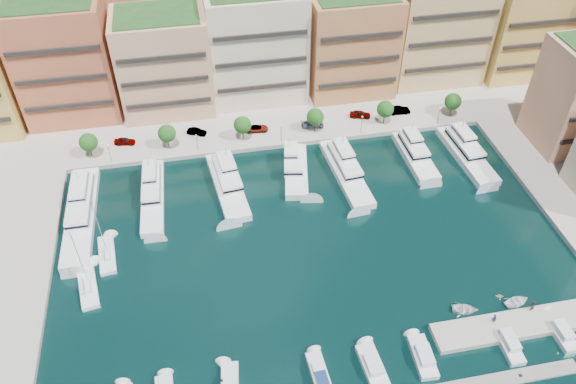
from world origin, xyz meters
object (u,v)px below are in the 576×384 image
object	(u,v)px
tender_0	(465,309)
tender_2	(517,302)
tree_3	(315,117)
cruiser_9	(561,332)
lamppost_1	(197,140)
sailboat_1	(88,286)
lamppost_2	(281,130)
person_0	(494,318)
cruiser_8	(507,342)
yacht_0	(81,210)
yacht_5	(415,153)
cruiser_5	(372,366)
car_3	(313,124)
tree_0	(88,142)
tree_1	(167,133)
person_1	(532,306)
cruiser_4	(320,376)
car_4	(360,114)
lamppost_4	(439,112)
car_1	(197,132)
lamppost_0	(109,150)
yacht_4	(345,169)
yacht_6	(466,151)
yacht_1	(153,193)
car_2	(257,128)
lamppost_3	(362,121)
car_0	(125,141)
tree_5	(453,101)
tender_1	(499,296)
sailboat_2	(107,255)
cruiser_6	(423,357)
tree_4	(385,109)
yacht_2	(227,182)

from	to	relation	value
tender_0	tender_2	bearing A→B (deg)	-75.37
tree_3	cruiser_9	bearing A→B (deg)	-66.27
lamppost_1	sailboat_1	bearing A→B (deg)	-122.67
lamppost_2	person_0	world-z (taller)	lamppost_2
cruiser_8	tree_3	bearing A→B (deg)	105.99
yacht_0	yacht_5	distance (m)	68.12
cruiser_5	car_3	xyz separation A→B (m)	(4.58, 59.71, 1.19)
tree_0	lamppost_1	bearing A→B (deg)	-5.97
tree_1	person_1	size ratio (longest dim) A/B	2.92
cruiser_4	person_0	world-z (taller)	person_0
lamppost_2	cruiser_9	distance (m)	65.16
car_4	lamppost_2	bearing A→B (deg)	122.07
tree_0	tender_0	xyz separation A→B (m)	(60.94, -51.14, -4.31)
lamppost_1	lamppost_2	bearing A→B (deg)	0.00
lamppost_4	car_1	distance (m)	54.21
cruiser_4	lamppost_0	bearing A→B (deg)	119.34
tree_3	tender_0	size ratio (longest dim) A/B	1.35
yacht_0	tender_0	xyz separation A→B (m)	(61.98, -34.51, -0.77)
person_0	yacht_0	bearing A→B (deg)	40.39
yacht_4	car_1	size ratio (longest dim) A/B	5.10
yacht_6	yacht_1	bearing A→B (deg)	-179.50
yacht_0	lamppost_1	bearing A→B (deg)	31.89
car_2	yacht_6	bearing A→B (deg)	-104.43
lamppost_1	cruiser_4	distance (m)	57.47
lamppost_3	cruiser_9	distance (m)	57.99
lamppost_1	car_0	distance (m)	16.37
tree_5	tender_2	world-z (taller)	tree_5
tree_5	tender_2	bearing A→B (deg)	-101.25
tree_1	tender_1	xyz separation A→B (m)	(51.62, -49.69, -4.39)
cruiser_8	sailboat_2	bearing A→B (deg)	153.84
cruiser_6	tree_1	bearing A→B (deg)	121.16
car_4	cruiser_4	bearing A→B (deg)	174.74
lamppost_2	yacht_0	distance (m)	43.56
tree_0	yacht_5	world-z (taller)	tree_0
lamppost_3	cruiser_6	world-z (taller)	lamppost_3
cruiser_6	tree_4	bearing A→B (deg)	77.50
tree_3	tender_1	world-z (taller)	tree_3
lamppost_1	car_2	distance (m)	14.40
cruiser_5	cruiser_8	xyz separation A→B (m)	(21.35, -0.01, -0.00)
car_3	person_1	distance (m)	59.73
yacht_0	car_0	xyz separation A→B (m)	(7.73, 19.74, 0.55)
yacht_5	cruiser_8	distance (m)	46.15
tree_0	yacht_6	bearing A→B (deg)	-9.89
tree_0	car_0	distance (m)	7.95
lamppost_0	yacht_0	bearing A→B (deg)	-109.39
tender_1	cruiser_9	bearing A→B (deg)	-128.65
yacht_2	tender_2	world-z (taller)	yacht_2
lamppost_2	person_1	world-z (taller)	lamppost_2
car_1	sailboat_1	bearing A→B (deg)	175.41
tree_4	tender_0	xyz separation A→B (m)	(-3.06, -51.14, -4.31)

